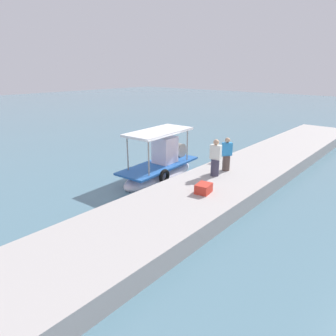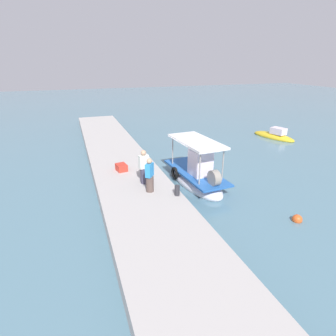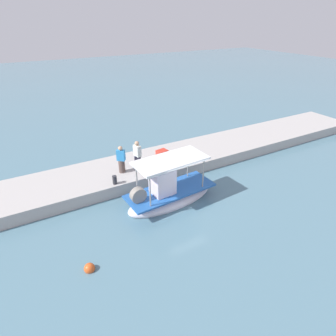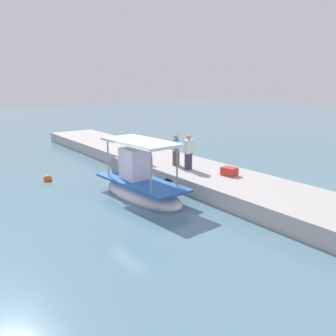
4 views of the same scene
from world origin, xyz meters
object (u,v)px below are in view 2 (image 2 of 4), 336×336
object	(u,v)px
marker_buoy	(297,219)
moored_boat_near	(274,136)
fisherman_near_bollard	(144,168)
cargo_crate	(121,167)
fisherman_by_crate	(150,177)
mooring_bollard	(177,190)
main_fishing_boat	(196,176)

from	to	relation	value
marker_buoy	moored_boat_near	bearing A→B (deg)	144.20
fisherman_near_bollard	cargo_crate	distance (m)	2.28
fisherman_near_bollard	fisherman_by_crate	size ratio (longest dim) A/B	1.06
mooring_bollard	marker_buoy	xyz separation A→B (m)	(2.74, 4.54, -0.88)
fisherman_by_crate	mooring_bollard	size ratio (longest dim) A/B	3.35
cargo_crate	main_fishing_boat	bearing A→B (deg)	67.06
cargo_crate	marker_buoy	size ratio (longest dim) A/B	1.55
cargo_crate	marker_buoy	distance (m)	9.26
cargo_crate	moored_boat_near	bearing A→B (deg)	108.91
fisherman_by_crate	mooring_bollard	xyz separation A→B (m)	(0.83, 1.06, -0.50)
marker_buoy	moored_boat_near	xyz separation A→B (m)	(-11.73, 8.46, 0.08)
main_fishing_boat	fisherman_near_bollard	size ratio (longest dim) A/B	2.94
moored_boat_near	cargo_crate	bearing A→B (deg)	-71.09
mooring_bollard	cargo_crate	size ratio (longest dim) A/B	0.74
main_fishing_boat	mooring_bollard	size ratio (longest dim) A/B	10.41
marker_buoy	fisherman_by_crate	bearing A→B (deg)	-122.47
cargo_crate	fisherman_by_crate	bearing A→B (deg)	14.36
cargo_crate	fisherman_near_bollard	bearing A→B (deg)	20.95
main_fishing_boat	marker_buoy	world-z (taller)	main_fishing_boat
mooring_bollard	moored_boat_near	size ratio (longest dim) A/B	0.11
main_fishing_boat	marker_buoy	distance (m)	5.62
fisherman_near_bollard	marker_buoy	size ratio (longest dim) A/B	4.03
fisherman_by_crate	marker_buoy	xyz separation A→B (m)	(3.57, 5.61, -1.38)
fisherman_near_bollard	fisherman_by_crate	distance (m)	1.02
cargo_crate	mooring_bollard	bearing A→B (deg)	25.39
fisherman_by_crate	moored_boat_near	distance (m)	16.31
main_fishing_boat	marker_buoy	size ratio (longest dim) A/B	11.86
main_fishing_boat	fisherman_near_bollard	bearing A→B (deg)	-82.30
fisherman_near_bollard	mooring_bollard	size ratio (longest dim) A/B	3.54
fisherman_near_bollard	marker_buoy	bearing A→B (deg)	50.72
main_fishing_boat	cargo_crate	bearing A→B (deg)	-112.94
marker_buoy	main_fishing_boat	bearing A→B (deg)	-153.25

